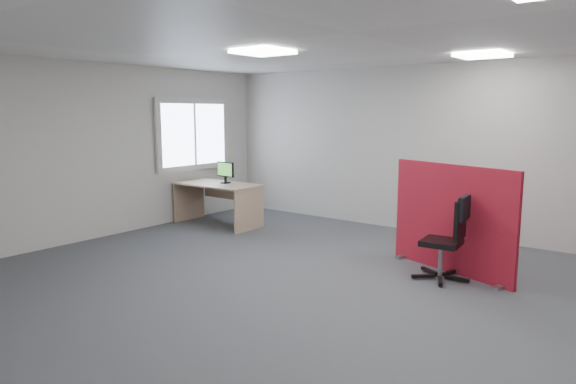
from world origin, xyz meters
The scene contains 10 objects.
floor centered at (0.00, 0.00, 0.00)m, with size 9.00×9.00×0.00m, color #4D5055.
ceiling centered at (0.00, 0.00, 2.70)m, with size 9.00×7.00×0.02m, color white.
wall_back centered at (0.00, 3.50, 1.35)m, with size 9.00×0.02×2.70m, color silver.
wall_left centered at (-4.50, 0.00, 1.35)m, with size 0.02×7.00×2.70m, color silver.
window centered at (-4.44, 2.00, 1.55)m, with size 0.06×1.70×1.30m.
ceiling_lights centered at (0.33, 0.67, 2.67)m, with size 4.10×4.10×0.04m.
red_divider centered at (0.50, 1.67, 0.65)m, with size 1.69×0.62×1.33m.
second_desk centered at (-3.68, 1.86, 0.55)m, with size 1.53×0.76×0.73m.
monitor_second centered at (-3.60, 1.95, 0.93)m, with size 0.41×0.18×0.37m.
office_chair centered at (0.62, 1.33, 0.56)m, with size 0.64×0.66×0.99m.
Camera 1 is at (2.65, -4.39, 1.94)m, focal length 32.00 mm.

